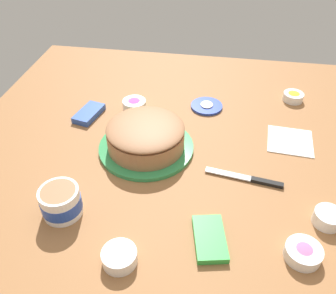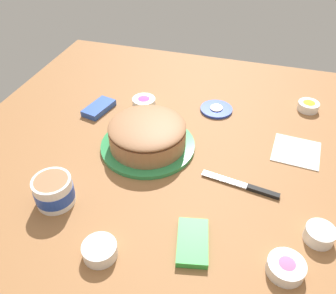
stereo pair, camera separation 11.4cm
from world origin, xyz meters
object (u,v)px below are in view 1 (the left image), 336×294
at_px(sprinkle_bowl_pink, 303,252).
at_px(candy_box_upper, 210,238).
at_px(frosting_tub_lid, 207,106).
at_px(sprinkle_bowl_yellow, 293,96).
at_px(sprinkle_bowl_orange, 119,257).
at_px(sprinkle_bowl_green, 328,217).
at_px(paper_napkin, 290,141).
at_px(frosted_cake, 146,138).
at_px(frosting_tub, 61,202).
at_px(spreading_knife, 251,179).
at_px(candy_box_lower, 89,113).
at_px(sprinkle_bowl_rainbow, 134,104).

xyz_separation_m(sprinkle_bowl_pink, candy_box_upper, (0.01, 0.23, -0.01)).
xyz_separation_m(frosting_tub_lid, sprinkle_bowl_yellow, (0.11, -0.34, 0.01)).
height_order(sprinkle_bowl_pink, sprinkle_bowl_orange, sprinkle_bowl_orange).
relative_size(frosting_tub_lid, sprinkle_bowl_green, 1.60).
relative_size(sprinkle_bowl_pink, paper_napkin, 0.60).
bearing_deg(frosting_tub_lid, frosted_cake, 147.60).
relative_size(frosting_tub_lid, paper_napkin, 0.82).
height_order(sprinkle_bowl_pink, paper_napkin, sprinkle_bowl_pink).
distance_m(frosting_tub, spreading_knife, 0.55).
xyz_separation_m(spreading_knife, candy_box_lower, (0.25, 0.60, 0.01)).
relative_size(sprinkle_bowl_green, sprinkle_bowl_pink, 0.84).
relative_size(sprinkle_bowl_pink, candy_box_upper, 0.66).
bearing_deg(frosted_cake, frosting_tub_lid, -32.40).
bearing_deg(frosting_tub, spreading_knife, -68.01).
bearing_deg(sprinkle_bowl_rainbow, frosting_tub, 171.84).
distance_m(frosted_cake, sprinkle_bowl_yellow, 0.65).
distance_m(spreading_knife, sprinkle_bowl_yellow, 0.52).
relative_size(candy_box_lower, paper_napkin, 0.88).
height_order(sprinkle_bowl_pink, candy_box_upper, sprinkle_bowl_pink).
relative_size(frosting_tub, sprinkle_bowl_green, 1.44).
xyz_separation_m(frosting_tub_lid, sprinkle_bowl_rainbow, (-0.06, 0.27, 0.02)).
bearing_deg(paper_napkin, sprinkle_bowl_green, -170.18).
relative_size(sprinkle_bowl_rainbow, sprinkle_bowl_yellow, 1.13).
xyz_separation_m(sprinkle_bowl_pink, candy_box_lower, (0.50, 0.71, -0.01)).
relative_size(frosted_cake, frosting_tub, 2.88).
distance_m(sprinkle_bowl_pink, candy_box_upper, 0.23).
height_order(frosting_tub, sprinkle_bowl_green, frosting_tub).
distance_m(frosted_cake, candy_box_lower, 0.30).
xyz_separation_m(sprinkle_bowl_green, candy_box_lower, (0.38, 0.79, -0.01)).
bearing_deg(frosted_cake, sprinkle_bowl_green, -112.63).
bearing_deg(candy_box_upper, paper_napkin, -40.40).
relative_size(spreading_knife, candy_box_upper, 1.72).
bearing_deg(sprinkle_bowl_yellow, sprinkle_bowl_pink, 175.70).
bearing_deg(sprinkle_bowl_green, candy_box_lower, 64.40).
height_order(frosted_cake, sprinkle_bowl_yellow, frosted_cake).
bearing_deg(sprinkle_bowl_pink, spreading_knife, 25.62).
bearing_deg(frosted_cake, candy_box_upper, -144.81).
distance_m(frosted_cake, sprinkle_bowl_rainbow, 0.25).
bearing_deg(frosting_tub, frosted_cake, -29.28).
bearing_deg(frosting_tub_lid, paper_napkin, -119.08).
height_order(frosting_tub_lid, candy_box_upper, candy_box_upper).
distance_m(frosting_tub_lid, spreading_knife, 0.41).
xyz_separation_m(candy_box_lower, candy_box_upper, (-0.49, -0.49, -0.00)).
relative_size(sprinkle_bowl_rainbow, candy_box_upper, 0.65).
height_order(frosted_cake, candy_box_lower, frosted_cake).
relative_size(frosting_tub, paper_napkin, 0.73).
bearing_deg(sprinkle_bowl_orange, candy_box_upper, -65.98).
bearing_deg(frosting_tub_lid, sprinkle_bowl_orange, 167.62).
xyz_separation_m(sprinkle_bowl_rainbow, candy_box_lower, (-0.07, 0.16, -0.01)).
distance_m(sprinkle_bowl_rainbow, candy_box_lower, 0.17).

